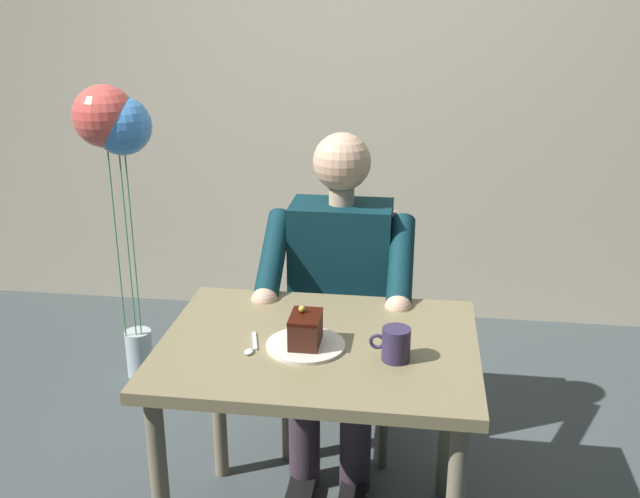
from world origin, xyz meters
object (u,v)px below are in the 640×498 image
(seated_person, at_px, (338,299))
(balloon_display, at_px, (116,140))
(coffee_cup, at_px, (396,344))
(dessert_spoon, at_px, (252,347))
(dining_table, at_px, (319,371))
(cake_slice, at_px, (305,329))
(chair, at_px, (343,317))

(seated_person, height_order, balloon_display, balloon_display)
(coffee_cup, relative_size, dessert_spoon, 0.80)
(seated_person, bearing_deg, balloon_display, -23.20)
(dining_table, xyz_separation_m, dessert_spoon, (0.18, 0.07, 0.10))
(dining_table, distance_m, seated_person, 0.50)
(cake_slice, bearing_deg, chair, -92.59)
(dining_table, distance_m, dessert_spoon, 0.22)
(dining_table, xyz_separation_m, cake_slice, (0.03, 0.04, 0.15))
(seated_person, bearing_deg, chair, -90.00)
(chair, relative_size, coffee_cup, 7.70)
(cake_slice, height_order, coffee_cup, cake_slice)
(chair, distance_m, seated_person, 0.23)
(seated_person, relative_size, dessert_spoon, 8.52)
(balloon_display, bearing_deg, dining_table, 136.43)
(dessert_spoon, bearing_deg, chair, -103.92)
(chair, bearing_deg, balloon_display, -14.05)
(balloon_display, bearing_deg, coffee_cup, 140.05)
(chair, xyz_separation_m, balloon_display, (0.96, -0.24, 0.62))
(balloon_display, bearing_deg, dessert_spoon, 128.46)
(coffee_cup, bearing_deg, dining_table, -19.28)
(dining_table, bearing_deg, dessert_spoon, 19.59)
(seated_person, distance_m, cake_slice, 0.56)
(seated_person, relative_size, cake_slice, 9.94)
(cake_slice, bearing_deg, dessert_spoon, 10.64)
(chair, distance_m, dessert_spoon, 0.80)
(seated_person, distance_m, dessert_spoon, 0.60)
(chair, relative_size, seated_person, 0.72)
(dining_table, bearing_deg, balloon_display, -43.57)
(chair, height_order, balloon_display, balloon_display)
(chair, bearing_deg, dining_table, 90.00)
(cake_slice, height_order, balloon_display, balloon_display)
(dining_table, bearing_deg, seated_person, -90.00)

